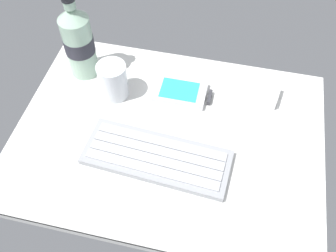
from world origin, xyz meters
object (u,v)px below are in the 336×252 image
object	(u,v)px
handheld_device	(182,92)
juice_cup	(113,82)
keyboard	(157,157)
charger_block	(263,93)
water_bottle	(79,41)

from	to	relation	value
handheld_device	juice_cup	size ratio (longest dim) A/B	1.51
keyboard	juice_cup	xyz separation A→B (cm)	(-13.44, 14.84, 3.10)
keyboard	charger_block	distance (cm)	28.52
water_bottle	charger_block	size ratio (longest dim) A/B	2.97
keyboard	charger_block	size ratio (longest dim) A/B	4.24
keyboard	charger_block	xyz separation A→B (cm)	(19.11, 21.17, 0.39)
handheld_device	charger_block	distance (cm)	17.94
keyboard	juice_cup	bearing A→B (deg)	132.17
handheld_device	juice_cup	world-z (taller)	juice_cup
keyboard	handheld_device	bearing A→B (deg)	85.28
juice_cup	charger_block	world-z (taller)	juice_cup
handheld_device	charger_block	bearing A→B (deg)	10.54
handheld_device	water_bottle	size ratio (longest dim) A/B	0.62
handheld_device	water_bottle	world-z (taller)	water_bottle
keyboard	handheld_device	xyz separation A→B (cm)	(1.48, 17.88, -0.08)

